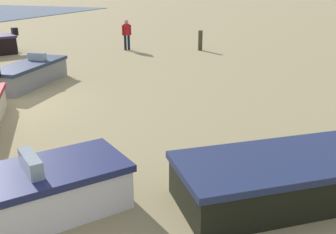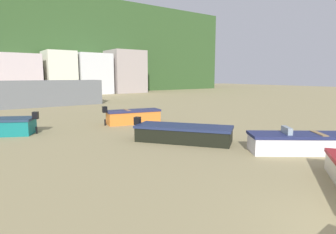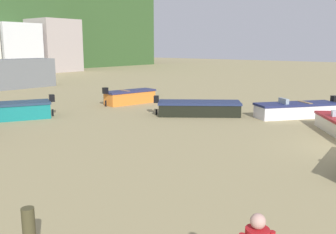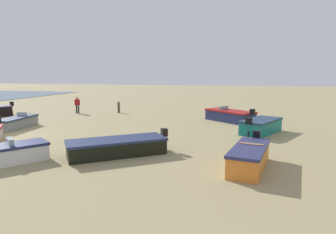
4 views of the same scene
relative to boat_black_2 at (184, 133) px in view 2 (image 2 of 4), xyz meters
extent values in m
cube|color=slate|center=(-4.93, 21.01, 0.94)|extent=(18.09, 2.40, 2.68)
cube|color=beige|center=(-2.24, 38.25, 2.80)|extent=(7.05, 6.47, 6.39)
cube|color=silver|center=(4.32, 37.66, 3.14)|extent=(4.52, 5.29, 7.08)
cube|color=silver|center=(9.86, 38.33, 3.06)|extent=(5.72, 6.62, 6.92)
cube|color=#A69892|center=(16.44, 38.40, 3.49)|extent=(6.21, 6.78, 7.78)
cube|color=black|center=(0.01, -0.01, -0.07)|extent=(3.99, 4.57, 0.66)
cube|color=navy|center=(0.01, -0.01, 0.33)|extent=(4.11, 4.70, 0.12)
cube|color=black|center=(-1.45, 1.94, 0.51)|extent=(0.42, 0.42, 0.40)
cylinder|color=black|center=(-1.45, 1.94, -0.23)|extent=(0.14, 0.14, 0.33)
cube|color=white|center=(2.85, -4.51, -0.06)|extent=(4.33, 3.70, 0.68)
cube|color=navy|center=(2.85, -4.51, 0.34)|extent=(4.46, 3.83, 0.12)
cube|color=#8C9EA8|center=(2.22, -4.04, 0.54)|extent=(0.62, 0.74, 0.28)
cube|color=#91734A|center=(3.29, -4.84, 0.39)|extent=(0.85, 1.02, 0.08)
cube|color=black|center=(-5.43, 6.20, 0.62)|extent=(0.39, 0.41, 0.40)
cylinder|color=black|center=(-5.43, 6.20, -0.20)|extent=(0.13, 0.13, 0.39)
cube|color=orange|center=(0.57, 6.06, 0.00)|extent=(3.61, 1.81, 0.80)
cube|color=navy|center=(0.57, 6.06, 0.46)|extent=(3.73, 1.91, 0.12)
cube|color=black|center=(-1.30, 6.43, 0.64)|extent=(0.34, 0.37, 0.40)
cylinder|color=black|center=(-1.30, 6.43, -0.20)|extent=(0.12, 0.12, 0.40)
cube|color=#8E684D|center=(0.15, 6.14, 0.51)|extent=(0.43, 1.02, 0.08)
camera|label=1|loc=(6.66, -0.11, 3.24)|focal=42.07mm
camera|label=2|loc=(-8.47, -10.52, 2.79)|focal=30.29mm
camera|label=3|loc=(-17.26, -11.78, 3.49)|focal=39.76mm
camera|label=4|loc=(12.54, 5.55, 3.47)|focal=31.08mm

